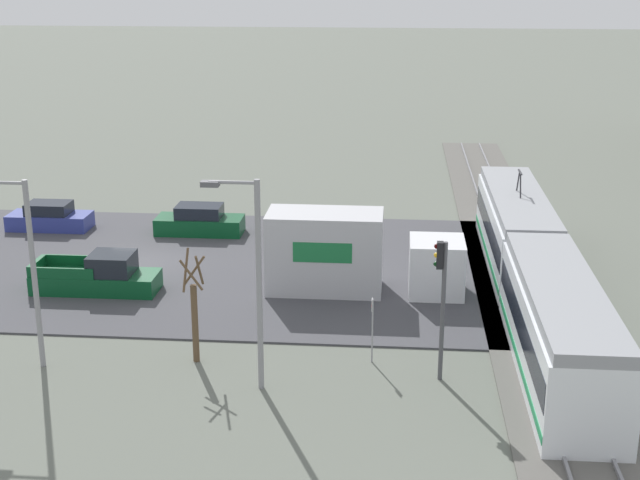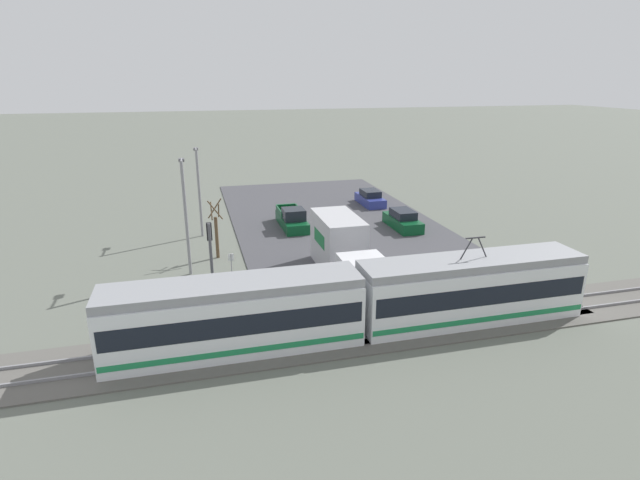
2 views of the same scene
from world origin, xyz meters
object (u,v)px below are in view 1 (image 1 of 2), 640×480
at_px(sedan_car_0, 50,218).
at_px(pickup_truck, 98,277).
at_px(street_tree, 194,312).
at_px(street_lamp_near_crossing, 26,260).
at_px(street_lamp_mid_block, 252,270).
at_px(no_parking_sign, 372,324).
at_px(light_rail_tram, 534,272).
at_px(traffic_light_pole, 441,292).
at_px(box_truck, 352,255).
at_px(sedan_car_1, 200,222).

bearing_deg(sedan_car_0, pickup_truck, 32.23).
relative_size(street_tree, street_lamp_near_crossing, 0.61).
bearing_deg(street_lamp_mid_block, no_parking_sign, 121.24).
bearing_deg(street_lamp_mid_block, light_rail_tram, 127.45).
relative_size(pickup_truck, street_lamp_mid_block, 0.75).
bearing_deg(pickup_truck, street_lamp_mid_block, 44.34).
distance_m(street_tree, no_parking_sign, 6.55).
relative_size(light_rail_tram, street_tree, 5.66).
bearing_deg(sedan_car_0, street_lamp_mid_block, 38.59).
bearing_deg(street_lamp_near_crossing, traffic_light_pole, 90.64).
height_order(traffic_light_pole, no_parking_sign, traffic_light_pole).
distance_m(box_truck, traffic_light_pole, 9.35).
relative_size(box_truck, no_parking_sign, 3.48).
height_order(box_truck, street_tree, street_tree).
xyz_separation_m(pickup_truck, street_lamp_near_crossing, (7.59, 0.15, 3.38)).
bearing_deg(light_rail_tram, pickup_truck, -91.48).
bearing_deg(street_tree, box_truck, 145.32).
distance_m(street_lamp_near_crossing, no_parking_sign, 12.65).
bearing_deg(street_lamp_near_crossing, street_tree, 98.84).
relative_size(sedan_car_0, no_parking_sign, 1.78).
xyz_separation_m(box_truck, pickup_truck, (1.07, -11.30, -0.99)).
bearing_deg(street_lamp_mid_block, traffic_light_pole, 100.77).
xyz_separation_m(street_lamp_mid_block, no_parking_sign, (-2.42, 4.00, -2.85)).
distance_m(pickup_truck, traffic_light_pole, 16.79).
relative_size(traffic_light_pole, no_parking_sign, 2.05).
relative_size(traffic_light_pole, street_tree, 1.19).
height_order(box_truck, traffic_light_pole, traffic_light_pole).
xyz_separation_m(traffic_light_pole, street_lamp_mid_block, (1.22, -6.39, 1.02)).
distance_m(sedan_car_1, street_lamp_mid_block, 19.02).
bearing_deg(light_rail_tram, sedan_car_0, -111.34).
xyz_separation_m(light_rail_tram, no_parking_sign, (5.73, -6.64, -0.23)).
height_order(street_lamp_near_crossing, street_lamp_mid_block, street_lamp_mid_block).
bearing_deg(street_lamp_near_crossing, street_lamp_mid_block, 82.77).
bearing_deg(street_lamp_near_crossing, sedan_car_0, -160.46).
bearing_deg(traffic_light_pole, sedan_car_1, -143.51).
height_order(sedan_car_1, traffic_light_pole, traffic_light_pole).
bearing_deg(pickup_truck, light_rail_tram, 88.52).
xyz_separation_m(light_rail_tram, street_lamp_mid_block, (8.15, -10.64, 2.62)).
distance_m(pickup_truck, street_lamp_near_crossing, 8.31).
relative_size(light_rail_tram, box_truck, 2.79).
distance_m(traffic_light_pole, no_parking_sign, 3.24).
xyz_separation_m(sedan_car_1, traffic_light_pole, (16.52, 12.22, 2.61)).
relative_size(sedan_car_0, street_tree, 1.04).
xyz_separation_m(street_tree, street_lamp_mid_block, (1.95, 2.52, 2.41)).
xyz_separation_m(box_truck, sedan_car_0, (-8.17, -17.13, -1.05)).
height_order(light_rail_tram, sedan_car_0, light_rail_tram).
bearing_deg(light_rail_tram, street_lamp_near_crossing, -69.46).
distance_m(sedan_car_1, street_lamp_near_crossing, 17.21).
height_order(sedan_car_0, sedan_car_1, sedan_car_1).
xyz_separation_m(sedan_car_1, street_lamp_near_crossing, (16.69, -2.47, 3.40)).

